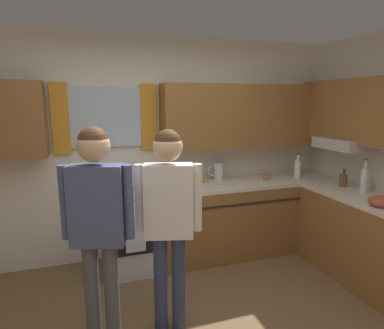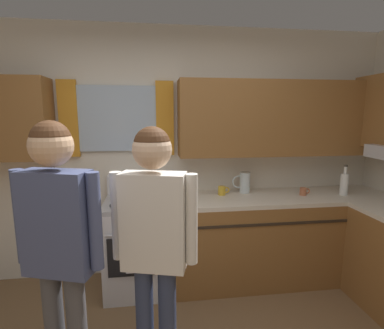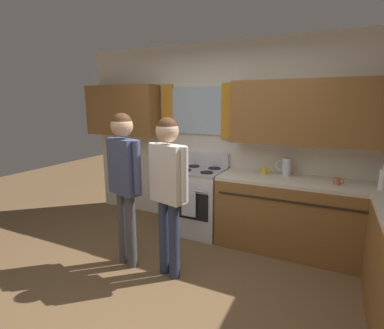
{
  "view_description": "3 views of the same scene",
  "coord_description": "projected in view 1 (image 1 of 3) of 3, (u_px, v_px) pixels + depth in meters",
  "views": [
    {
      "loc": [
        -0.73,
        -1.91,
        1.86
      ],
      "look_at": [
        0.12,
        0.66,
        1.33
      ],
      "focal_mm": 30.36,
      "sensor_mm": 36.0,
      "label": 1
    },
    {
      "loc": [
        -0.14,
        -1.21,
        1.72
      ],
      "look_at": [
        0.14,
        0.91,
        1.35
      ],
      "focal_mm": 27.29,
      "sensor_mm": 36.0,
      "label": 2
    },
    {
      "loc": [
        1.28,
        -2.0,
        1.79
      ],
      "look_at": [
        -0.04,
        0.74,
        1.15
      ],
      "focal_mm": 27.25,
      "sensor_mm": 36.0,
      "label": 3
    }
  ],
  "objects": [
    {
      "name": "bottle_squat_brown",
      "position": [
        343.0,
        180.0,
        3.69
      ],
      "size": [
        0.08,
        0.08,
        0.21
      ],
      "color": "brown",
      "rests_on": "kitchen_counter_run"
    },
    {
      "name": "adult_left",
      "position": [
        97.0,
        214.0,
        2.32
      ],
      "size": [
        0.5,
        0.27,
        1.69
      ],
      "color": "#4C4C51",
      "rests_on": "ground"
    },
    {
      "name": "adult_in_plaid",
      "position": [
        169.0,
        209.0,
        2.5
      ],
      "size": [
        0.5,
        0.25,
        1.66
      ],
      "color": "#2D3856",
      "rests_on": "ground"
    },
    {
      "name": "cup_terracotta",
      "position": [
        267.0,
        177.0,
        4.02
      ],
      "size": [
        0.11,
        0.07,
        0.08
      ],
      "color": "#B76642",
      "rests_on": "kitchen_counter_run"
    },
    {
      "name": "water_pitcher",
      "position": [
        218.0,
        171.0,
        3.99
      ],
      "size": [
        0.19,
        0.11,
        0.22
      ],
      "color": "silver",
      "rests_on": "kitchen_counter_run"
    },
    {
      "name": "mixing_bowl",
      "position": [
        380.0,
        202.0,
        2.99
      ],
      "size": [
        0.2,
        0.2,
        0.1
      ],
      "color": "#B24C38",
      "rests_on": "kitchen_counter_run"
    },
    {
      "name": "mug_ceramic_white",
      "position": [
        366.0,
        185.0,
        3.58
      ],
      "size": [
        0.13,
        0.08,
        0.09
      ],
      "color": "white",
      "rests_on": "kitchen_counter_run"
    },
    {
      "name": "kitchen_counter_run",
      "position": [
        288.0,
        223.0,
        3.81
      ],
      "size": [
        2.26,
        1.98,
        0.9
      ],
      "color": "brown",
      "rests_on": "ground"
    },
    {
      "name": "mug_mustard_yellow",
      "position": [
        200.0,
        179.0,
        3.88
      ],
      "size": [
        0.12,
        0.08,
        0.09
      ],
      "color": "gold",
      "rests_on": "kitchen_counter_run"
    },
    {
      "name": "bottle_tall_clear",
      "position": [
        364.0,
        180.0,
        3.43
      ],
      "size": [
        0.07,
        0.07,
        0.37
      ],
      "color": "silver",
      "rests_on": "kitchen_counter_run"
    },
    {
      "name": "stove_oven",
      "position": [
        131.0,
        228.0,
        3.61
      ],
      "size": [
        0.64,
        0.67,
        1.1
      ],
      "color": "silver",
      "rests_on": "ground"
    },
    {
      "name": "bottle_milk_white",
      "position": [
        298.0,
        169.0,
        4.1
      ],
      "size": [
        0.08,
        0.08,
        0.31
      ],
      "color": "white",
      "rests_on": "kitchen_counter_run"
    },
    {
      "name": "back_wall_unit",
      "position": [
        156.0,
        136.0,
        3.79
      ],
      "size": [
        4.6,
        0.42,
        2.6
      ],
      "color": "silver",
      "rests_on": "ground"
    }
  ]
}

